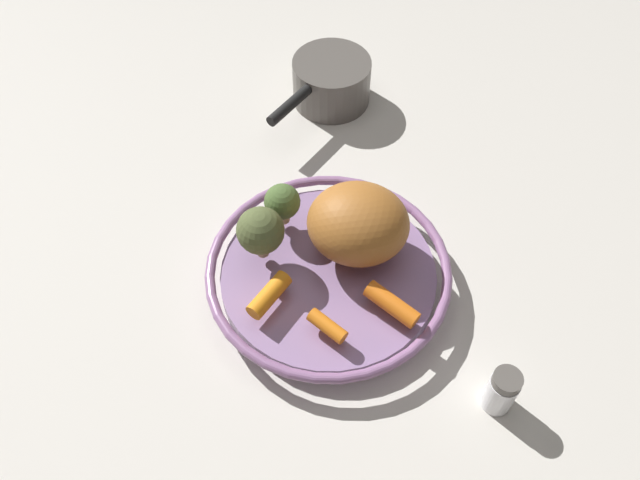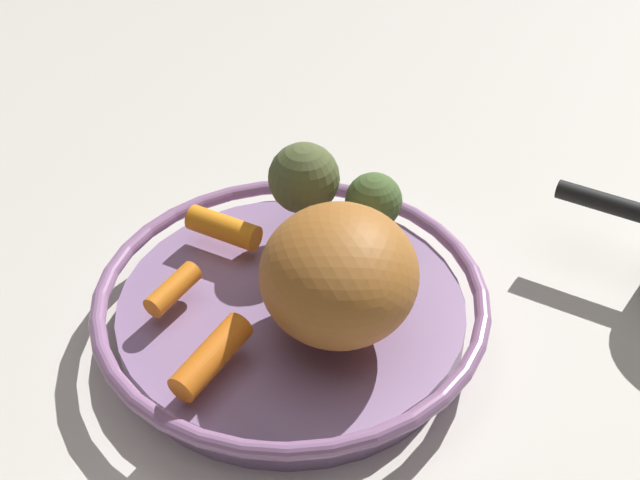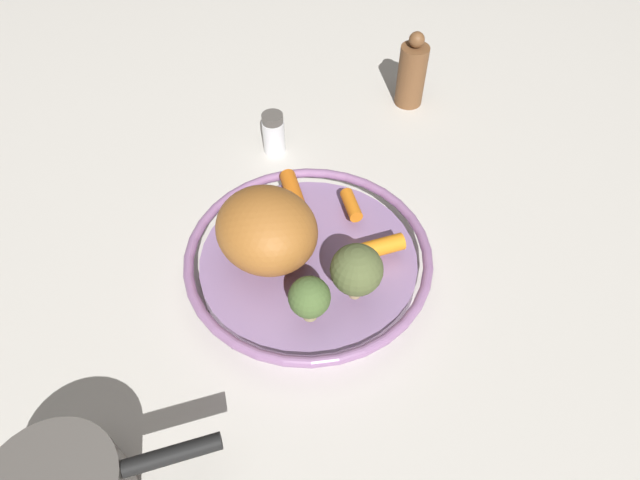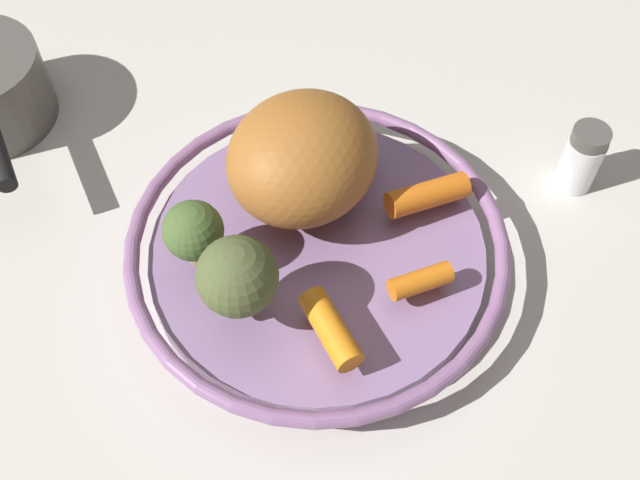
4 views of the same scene
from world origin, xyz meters
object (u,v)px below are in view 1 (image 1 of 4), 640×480
(baby_carrot_right, at_px, (327,326))
(baby_carrot_center, at_px, (391,305))
(broccoli_floret_mid, at_px, (282,202))
(roast_chicken_piece, at_px, (358,223))
(baby_carrot_left, at_px, (269,295))
(broccoli_floret_large, at_px, (260,231))
(salt_shaker, at_px, (502,390))
(saucepan, at_px, (331,82))
(serving_bowl, at_px, (328,275))

(baby_carrot_right, distance_m, baby_carrot_center, 0.08)
(broccoli_floret_mid, bearing_deg, roast_chicken_piece, 16.44)
(roast_chicken_piece, bearing_deg, baby_carrot_left, -102.76)
(broccoli_floret_mid, xyz_separation_m, broccoli_floret_large, (0.02, -0.06, 0.01))
(roast_chicken_piece, xyz_separation_m, salt_shaker, (0.24, -0.04, -0.05))
(baby_carrot_right, xyz_separation_m, saucepan, (-0.27, 0.34, -0.02))
(serving_bowl, distance_m, saucepan, 0.35)
(baby_carrot_right, distance_m, salt_shaker, 0.20)
(serving_bowl, xyz_separation_m, baby_carrot_right, (0.05, -0.07, 0.03))
(serving_bowl, relative_size, baby_carrot_right, 6.33)
(baby_carrot_center, height_order, salt_shaker, baby_carrot_center)
(baby_carrot_right, height_order, broccoli_floret_mid, broccoli_floret_mid)
(salt_shaker, bearing_deg, roast_chicken_piece, 169.36)
(baby_carrot_right, distance_m, baby_carrot_left, 0.08)
(serving_bowl, xyz_separation_m, roast_chicken_piece, (0.01, 0.05, 0.06))
(broccoli_floret_mid, relative_size, broccoli_floret_large, 0.78)
(serving_bowl, distance_m, baby_carrot_left, 0.09)
(broccoli_floret_mid, height_order, salt_shaker, broccoli_floret_mid)
(baby_carrot_left, distance_m, broccoli_floret_mid, 0.12)
(saucepan, bearing_deg, broccoli_floret_large, -64.67)
(roast_chicken_piece, xyz_separation_m, saucepan, (-0.23, 0.22, -0.05))
(baby_carrot_left, relative_size, baby_carrot_center, 0.91)
(salt_shaker, bearing_deg, serving_bowl, -179.53)
(baby_carrot_right, bearing_deg, saucepan, 128.94)
(broccoli_floret_large, distance_m, saucepan, 0.35)
(baby_carrot_center, relative_size, saucepan, 0.32)
(salt_shaker, bearing_deg, baby_carrot_center, -178.44)
(salt_shaker, distance_m, saucepan, 0.54)
(baby_carrot_left, xyz_separation_m, broccoli_floret_large, (-0.05, 0.04, 0.03))
(serving_bowl, relative_size, salt_shaker, 4.59)
(baby_carrot_left, height_order, saucepan, saucepan)
(baby_carrot_right, relative_size, salt_shaker, 0.72)
(serving_bowl, bearing_deg, baby_carrot_left, -105.34)
(serving_bowl, relative_size, baby_carrot_left, 4.93)
(saucepan, bearing_deg, baby_carrot_left, -60.74)
(baby_carrot_right, height_order, baby_carrot_center, baby_carrot_center)
(broccoli_floret_large, bearing_deg, roast_chicken_piece, 46.23)
(serving_bowl, bearing_deg, baby_carrot_right, -51.40)
(roast_chicken_piece, xyz_separation_m, baby_carrot_right, (0.05, -0.12, -0.04))
(roast_chicken_piece, relative_size, salt_shaker, 1.87)
(baby_carrot_left, bearing_deg, serving_bowl, 74.66)
(broccoli_floret_large, xyz_separation_m, saucepan, (-0.15, 0.31, -0.05))
(serving_bowl, distance_m, broccoli_floret_large, 0.11)
(baby_carrot_right, xyz_separation_m, baby_carrot_center, (0.04, 0.07, 0.00))
(broccoli_floret_mid, distance_m, salt_shaker, 0.34)
(broccoli_floret_mid, bearing_deg, baby_carrot_right, -30.91)
(baby_carrot_left, relative_size, broccoli_floret_large, 0.82)
(baby_carrot_right, bearing_deg, broccoli_floret_mid, 149.09)
(baby_carrot_left, bearing_deg, roast_chicken_piece, 77.24)
(baby_carrot_center, distance_m, broccoli_floret_large, 0.18)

